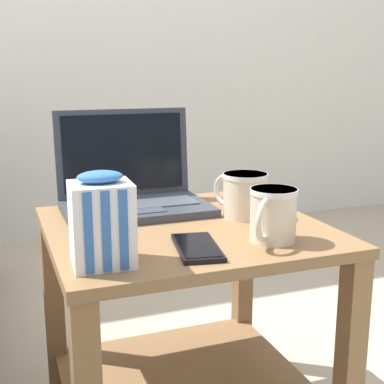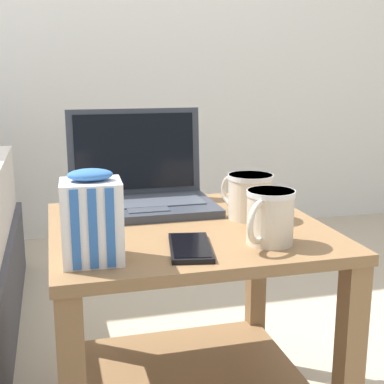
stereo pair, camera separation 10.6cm
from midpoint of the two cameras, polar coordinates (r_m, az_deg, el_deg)
bedside_table at (r=1.18m, az=2.13°, el=-11.90°), size 0.56×0.53×0.50m
laptop at (r=1.26m, az=-3.09°, el=0.38°), size 0.33×0.24×0.23m
mug_front_left at (r=1.18m, az=8.71°, el=-0.23°), size 0.10×0.13×0.10m
mug_front_right at (r=1.00m, az=11.29°, el=-2.43°), size 0.11×0.11×0.10m
snack_bag at (r=0.90m, az=-7.32°, el=-2.90°), size 0.10×0.10×0.16m
cell_phone at (r=0.97m, az=2.97°, el=-5.96°), size 0.10×0.16×0.01m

